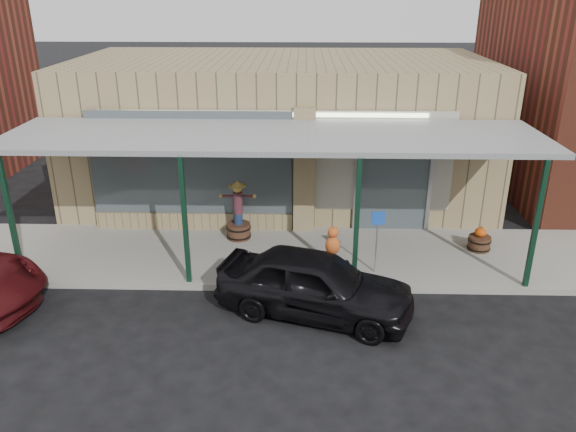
{
  "coord_description": "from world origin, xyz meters",
  "views": [
    {
      "loc": [
        0.67,
        -8.63,
        6.16
      ],
      "look_at": [
        0.36,
        2.6,
        1.54
      ],
      "focal_mm": 35.0,
      "sensor_mm": 36.0,
      "label": 1
    }
  ],
  "objects_px": {
    "barrel_scarecrow": "(238,219)",
    "barrel_pumpkin": "(479,241)",
    "handicap_sign": "(377,234)",
    "parked_sedan": "(315,284)"
  },
  "relations": [
    {
      "from": "barrel_scarecrow",
      "to": "handicap_sign",
      "type": "xyz_separation_m",
      "value": [
        3.28,
        -1.75,
        0.42
      ]
    },
    {
      "from": "barrel_scarecrow",
      "to": "parked_sedan",
      "type": "relative_size",
      "value": 0.37
    },
    {
      "from": "handicap_sign",
      "to": "parked_sedan",
      "type": "xyz_separation_m",
      "value": [
        -1.39,
        -1.52,
        -0.42
      ]
    },
    {
      "from": "barrel_scarecrow",
      "to": "barrel_pumpkin",
      "type": "bearing_deg",
      "value": 10.91
    },
    {
      "from": "barrel_scarecrow",
      "to": "handicap_sign",
      "type": "relative_size",
      "value": 1.05
    },
    {
      "from": "barrel_pumpkin",
      "to": "barrel_scarecrow",
      "type": "bearing_deg",
      "value": 174.9
    },
    {
      "from": "barrel_pumpkin",
      "to": "parked_sedan",
      "type": "bearing_deg",
      "value": -145.98
    },
    {
      "from": "barrel_pumpkin",
      "to": "handicap_sign",
      "type": "distance_m",
      "value": 3.03
    },
    {
      "from": "handicap_sign",
      "to": "parked_sedan",
      "type": "distance_m",
      "value": 2.1
    },
    {
      "from": "barrel_scarecrow",
      "to": "barrel_pumpkin",
      "type": "distance_m",
      "value": 5.99
    }
  ]
}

